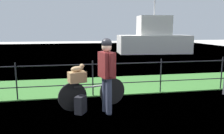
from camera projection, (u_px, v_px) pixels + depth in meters
The scene contains 10 objects.
ground_plane at pixel (150, 120), 4.70m from camera, with size 60.00×60.00×0.00m, color beige.
grass_strip at pixel (119, 84), 7.60m from camera, with size 27.00×2.40×0.03m, color #38702D.
harbor_water at pixel (95, 58), 14.63m from camera, with size 30.00×30.00×0.00m, color #60849E.
iron_fence at pixel (128, 74), 6.39m from camera, with size 18.04×0.04×1.02m.
bicycle_main at pixel (93, 93), 5.37m from camera, with size 1.64×0.50×0.67m.
wooden_crate at pixel (77, 77), 5.14m from camera, with size 0.39×0.26×0.24m, color #A87F51.
terrier_dog at pixel (78, 68), 5.11m from camera, with size 0.32×0.21×0.18m.
cyclist_person at pixel (107, 69), 4.94m from camera, with size 0.36×0.52×1.68m.
backpack_on_paving at pixel (81, 105), 5.03m from camera, with size 0.28×0.18×0.40m, color black.
moored_boat_near at pixel (154, 40), 17.40m from camera, with size 5.60×2.70×4.44m.
Camera 1 is at (-1.60, -4.22, 1.88)m, focal length 36.02 mm.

